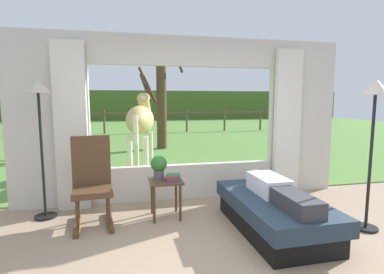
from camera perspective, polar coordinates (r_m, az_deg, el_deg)
The scene contains 16 objects.
back_wall_with_window at distance 4.68m, azimuth -1.20°, elevation 3.09°, with size 5.20×0.12×2.55m.
curtain_panel_left at distance 4.53m, azimuth -22.32°, elevation 1.81°, with size 0.44×0.10×2.40m, color silver.
curtain_panel_right at distance 5.16m, azimuth 17.90°, elevation 2.57°, with size 0.44×0.10×2.40m, color silver.
outdoor_pasture_lawn at distance 15.59m, azimuth -8.92°, elevation 1.18°, with size 36.00×21.68×0.02m, color #568438.
distant_hill_ridge at distance 25.34m, azimuth -10.31°, elevation 6.05°, with size 36.00×2.00×2.40m, color #47612A.
recliner_sofa at distance 3.82m, azimuth 15.48°, elevation -13.95°, with size 0.92×1.71×0.42m.
reclining_person at distance 3.68m, azimuth 16.00°, elevation -9.79°, with size 0.35×1.43×0.22m.
rocking_chair at distance 4.03m, azimuth -18.74°, elevation -8.10°, with size 0.53×0.73×1.12m.
side_table at distance 4.03m, azimuth -5.14°, elevation -9.50°, with size 0.44×0.44×0.52m.
potted_plant at distance 4.01m, azimuth -6.43°, elevation -5.51°, with size 0.22×0.22×0.32m.
book_stack at distance 3.94m, azimuth -3.77°, elevation -7.77°, with size 0.20×0.14×0.09m.
floor_lamp_left at distance 4.32m, azimuth -27.46°, elevation 5.21°, with size 0.32×0.32×1.85m.
floor_lamp_right at distance 4.08m, azimuth 31.76°, elevation 4.55°, with size 0.32×0.32×1.82m.
horse at distance 6.40m, azimuth -9.87°, elevation 3.19°, with size 0.78×1.82×1.73m.
pasture_tree at distance 9.60m, azimuth -6.02°, elevation 6.79°, with size 1.51×1.35×3.46m.
pasture_fence_line at distance 14.60m, azimuth -8.76°, elevation 3.69°, with size 16.10×0.10×1.10m.
Camera 1 is at (-0.90, -2.32, 1.57)m, focal length 27.61 mm.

